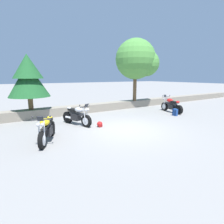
{
  "coord_description": "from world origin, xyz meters",
  "views": [
    {
      "loc": [
        -5.0,
        -6.63,
        2.52
      ],
      "look_at": [
        -0.06,
        1.2,
        0.65
      ],
      "focal_mm": 28.64,
      "sensor_mm": 36.0,
      "label": 1
    }
  ],
  "objects": [
    {
      "name": "motorcycle_silver_centre",
      "position": [
        -1.71,
        2.02,
        0.49
      ],
      "size": [
        0.98,
        1.99,
        1.18
      ],
      "color": "black",
      "rests_on": "ground"
    },
    {
      "name": "ground_plane",
      "position": [
        0.0,
        0.0,
        0.0
      ],
      "size": [
        120.0,
        120.0,
        0.0
      ],
      "primitive_type": "plane",
      "color": "gray"
    },
    {
      "name": "pine_tree_mid_left",
      "position": [
        -3.5,
        4.83,
        2.49
      ],
      "size": [
        2.33,
        2.33,
        3.21
      ],
      "color": "brown",
      "rests_on": "stone_wall"
    },
    {
      "name": "leafy_tree_mid_right",
      "position": [
        4.36,
        4.46,
        3.73
      ],
      "size": [
        3.25,
        3.1,
        4.8
      ],
      "color": "brown",
      "rests_on": "stone_wall"
    },
    {
      "name": "motorcycle_yellow_near_left",
      "position": [
        -3.61,
        0.33,
        0.49
      ],
      "size": [
        1.12,
        1.92,
        1.18
      ],
      "color": "black",
      "rests_on": "ground"
    },
    {
      "name": "motorcycle_red_far_right",
      "position": [
        5.13,
        1.62,
        0.49
      ],
      "size": [
        0.7,
        2.06,
        1.18
      ],
      "color": "black",
      "rests_on": "ground"
    },
    {
      "name": "stone_wall",
      "position": [
        0.0,
        4.8,
        0.28
      ],
      "size": [
        36.0,
        0.8,
        0.55
      ],
      "primitive_type": "cube",
      "color": "gray",
      "rests_on": "ground"
    },
    {
      "name": "rider_backpack",
      "position": [
        4.46,
        0.74,
        0.24
      ],
      "size": [
        0.28,
        0.31,
        0.47
      ],
      "color": "navy",
      "rests_on": "ground"
    },
    {
      "name": "rider_helmet",
      "position": [
        -0.89,
        1.04,
        0.14
      ],
      "size": [
        0.28,
        0.28,
        0.28
      ],
      "color": "#B21919",
      "rests_on": "ground"
    }
  ]
}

